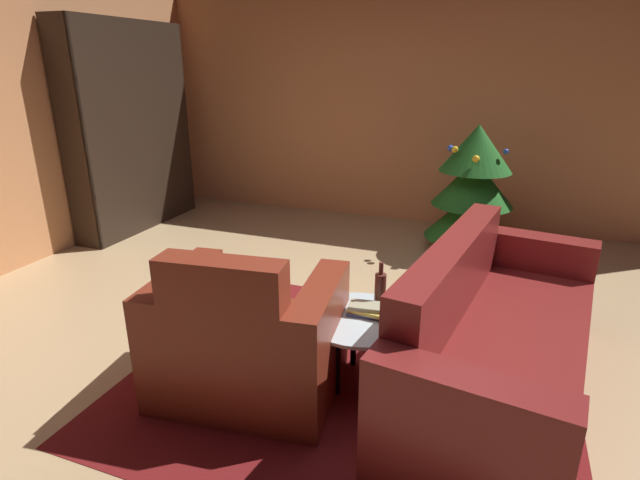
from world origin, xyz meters
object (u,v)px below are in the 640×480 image
object	(u,v)px
book_stack_on_table	(367,310)
coffee_table	(360,324)
armchair_red	(247,341)
couch_red	(494,341)
bookshelf_unit	(137,126)
decorated_tree	(473,188)
bottle_on_table	(380,290)

from	to	relation	value
book_stack_on_table	coffee_table	bearing A→B (deg)	-119.61
armchair_red	couch_red	world-z (taller)	armchair_red
bookshelf_unit	couch_red	world-z (taller)	bookshelf_unit
book_stack_on_table	decorated_tree	size ratio (longest dim) A/B	0.19
bookshelf_unit	bottle_on_table	size ratio (longest dim) A/B	7.85
bookshelf_unit	couch_red	xyz separation A→B (m)	(3.88, -1.86, -0.82)
couch_red	coffee_table	bearing A→B (deg)	-161.91
couch_red	coffee_table	size ratio (longest dim) A/B	3.43
book_stack_on_table	decorated_tree	bearing A→B (deg)	81.39
coffee_table	decorated_tree	distance (m)	2.50
bookshelf_unit	coffee_table	world-z (taller)	bookshelf_unit
coffee_table	couch_red	bearing A→B (deg)	18.09
armchair_red	couch_red	size ratio (longest dim) A/B	0.49
coffee_table	book_stack_on_table	xyz separation A→B (m)	(0.03, 0.05, 0.07)
armchair_red	book_stack_on_table	size ratio (longest dim) A/B	4.61
bookshelf_unit	armchair_red	bearing A→B (deg)	-42.46
armchair_red	coffee_table	xyz separation A→B (m)	(0.56, 0.29, 0.06)
bookshelf_unit	couch_red	size ratio (longest dim) A/B	1.01
book_stack_on_table	decorated_tree	distance (m)	2.45
bottle_on_table	decorated_tree	world-z (taller)	decorated_tree
couch_red	armchair_red	bearing A→B (deg)	-157.50
armchair_red	couch_red	distance (m)	1.38
decorated_tree	couch_red	bearing A→B (deg)	-81.72
couch_red	book_stack_on_table	world-z (taller)	couch_red
armchair_red	book_stack_on_table	bearing A→B (deg)	30.24
couch_red	bottle_on_table	bearing A→B (deg)	-173.38
couch_red	book_stack_on_table	distance (m)	0.73
bottle_on_table	decorated_tree	size ratio (longest dim) A/B	0.23
coffee_table	book_stack_on_table	size ratio (longest dim) A/B	2.75
couch_red	bottle_on_table	world-z (taller)	couch_red
bookshelf_unit	couch_red	distance (m)	4.39
bookshelf_unit	decorated_tree	size ratio (longest dim) A/B	1.77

